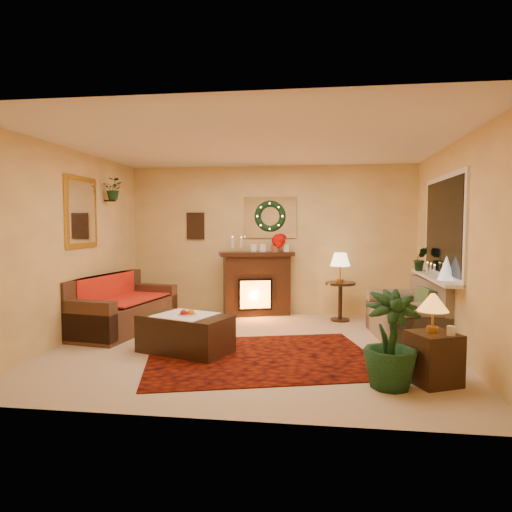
# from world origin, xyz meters

# --- Properties ---
(floor) EXTENTS (5.00, 5.00, 0.00)m
(floor) POSITION_xyz_m (0.00, 0.00, 0.00)
(floor) COLOR beige
(floor) RESTS_ON ground
(ceiling) EXTENTS (5.00, 5.00, 0.00)m
(ceiling) POSITION_xyz_m (0.00, 0.00, 2.60)
(ceiling) COLOR white
(ceiling) RESTS_ON ground
(wall_back) EXTENTS (5.00, 5.00, 0.00)m
(wall_back) POSITION_xyz_m (0.00, 2.25, 1.30)
(wall_back) COLOR #EFD88C
(wall_back) RESTS_ON ground
(wall_front) EXTENTS (5.00, 5.00, 0.00)m
(wall_front) POSITION_xyz_m (0.00, -2.25, 1.30)
(wall_front) COLOR #EFD88C
(wall_front) RESTS_ON ground
(wall_left) EXTENTS (4.50, 4.50, 0.00)m
(wall_left) POSITION_xyz_m (-2.50, 0.00, 1.30)
(wall_left) COLOR #EFD88C
(wall_left) RESTS_ON ground
(wall_right) EXTENTS (4.50, 4.50, 0.00)m
(wall_right) POSITION_xyz_m (2.50, 0.00, 1.30)
(wall_right) COLOR #EFD88C
(wall_right) RESTS_ON ground
(area_rug) EXTENTS (3.07, 2.61, 0.01)m
(area_rug) POSITION_xyz_m (0.17, -0.51, 0.01)
(area_rug) COLOR maroon
(area_rug) RESTS_ON floor
(sofa) EXTENTS (1.13, 2.01, 0.82)m
(sofa) POSITION_xyz_m (-2.04, 0.63, 0.43)
(sofa) COLOR #503828
(sofa) RESTS_ON floor
(red_throw) EXTENTS (0.87, 1.41, 0.02)m
(red_throw) POSITION_xyz_m (-2.07, 0.78, 0.46)
(red_throw) COLOR red
(red_throw) RESTS_ON sofa
(fireplace) EXTENTS (1.18, 0.69, 1.03)m
(fireplace) POSITION_xyz_m (-0.21, 2.04, 0.55)
(fireplace) COLOR black
(fireplace) RESTS_ON floor
(poinsettia) EXTENTS (0.23, 0.23, 0.23)m
(poinsettia) POSITION_xyz_m (0.17, 2.00, 1.30)
(poinsettia) COLOR #BC0500
(poinsettia) RESTS_ON fireplace
(mantel_candle_a) EXTENTS (0.06, 0.06, 0.19)m
(mantel_candle_a) POSITION_xyz_m (-0.63, 2.02, 1.26)
(mantel_candle_a) COLOR beige
(mantel_candle_a) RESTS_ON fireplace
(mantel_candle_b) EXTENTS (0.06, 0.06, 0.18)m
(mantel_candle_b) POSITION_xyz_m (-0.49, 2.05, 1.26)
(mantel_candle_b) COLOR white
(mantel_candle_b) RESTS_ON fireplace
(mantel_mirror) EXTENTS (0.92, 0.02, 0.72)m
(mantel_mirror) POSITION_xyz_m (0.00, 2.23, 1.70)
(mantel_mirror) COLOR white
(mantel_mirror) RESTS_ON wall_back
(wreath) EXTENTS (0.55, 0.11, 0.55)m
(wreath) POSITION_xyz_m (0.00, 2.19, 1.72)
(wreath) COLOR #194719
(wreath) RESTS_ON wall_back
(wall_art) EXTENTS (0.32, 0.03, 0.48)m
(wall_art) POSITION_xyz_m (-1.35, 2.23, 1.55)
(wall_art) COLOR #381E11
(wall_art) RESTS_ON wall_back
(gold_mirror) EXTENTS (0.03, 0.84, 1.00)m
(gold_mirror) POSITION_xyz_m (-2.48, 0.30, 1.75)
(gold_mirror) COLOR gold
(gold_mirror) RESTS_ON wall_left
(hanging_plant) EXTENTS (0.33, 0.28, 0.36)m
(hanging_plant) POSITION_xyz_m (-2.34, 1.05, 1.97)
(hanging_plant) COLOR #194719
(hanging_plant) RESTS_ON wall_left
(loveseat) EXTENTS (0.97, 1.49, 0.81)m
(loveseat) POSITION_xyz_m (2.06, 0.69, 0.42)
(loveseat) COLOR gray
(loveseat) RESTS_ON floor
(window_frame) EXTENTS (0.03, 1.86, 1.36)m
(window_frame) POSITION_xyz_m (2.48, 0.55, 1.55)
(window_frame) COLOR white
(window_frame) RESTS_ON wall_right
(window_glass) EXTENTS (0.02, 1.70, 1.22)m
(window_glass) POSITION_xyz_m (2.47, 0.55, 1.55)
(window_glass) COLOR black
(window_glass) RESTS_ON wall_right
(window_sill) EXTENTS (0.22, 1.86, 0.04)m
(window_sill) POSITION_xyz_m (2.38, 0.55, 0.87)
(window_sill) COLOR white
(window_sill) RESTS_ON wall_right
(mini_tree) EXTENTS (0.21, 0.21, 0.31)m
(mini_tree) POSITION_xyz_m (2.41, 0.11, 1.04)
(mini_tree) COLOR white
(mini_tree) RESTS_ON window_sill
(sill_plant) EXTENTS (0.25, 0.20, 0.46)m
(sill_plant) POSITION_xyz_m (2.34, 1.22, 1.08)
(sill_plant) COLOR black
(sill_plant) RESTS_ON window_sill
(side_table_round) EXTENTS (0.61, 0.61, 0.64)m
(side_table_round) POSITION_xyz_m (1.20, 1.74, 0.33)
(side_table_round) COLOR black
(side_table_round) RESTS_ON floor
(lamp_cream) EXTENTS (0.32, 0.32, 0.49)m
(lamp_cream) POSITION_xyz_m (1.20, 1.74, 0.88)
(lamp_cream) COLOR #FFEEA6
(lamp_cream) RESTS_ON side_table_round
(end_table_square) EXTENTS (0.55, 0.55, 0.51)m
(end_table_square) POSITION_xyz_m (1.98, -1.15, 0.27)
(end_table_square) COLOR black
(end_table_square) RESTS_ON floor
(lamp_tiffany) EXTENTS (0.30, 0.30, 0.45)m
(lamp_tiffany) POSITION_xyz_m (1.96, -1.13, 0.74)
(lamp_tiffany) COLOR orange
(lamp_tiffany) RESTS_ON end_table_square
(coffee_table) EXTENTS (1.24, 0.95, 0.46)m
(coffee_table) POSITION_xyz_m (-0.78, -0.39, 0.21)
(coffee_table) COLOR #3B2017
(coffee_table) RESTS_ON floor
(fruit_bowl) EXTENTS (0.24, 0.24, 0.06)m
(fruit_bowl) POSITION_xyz_m (-0.75, -0.40, 0.45)
(fruit_bowl) COLOR silver
(fruit_bowl) RESTS_ON coffee_table
(floor_palm) EXTENTS (1.87, 1.87, 2.82)m
(floor_palm) POSITION_xyz_m (1.53, -1.32, 0.45)
(floor_palm) COLOR #183F1C
(floor_palm) RESTS_ON floor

